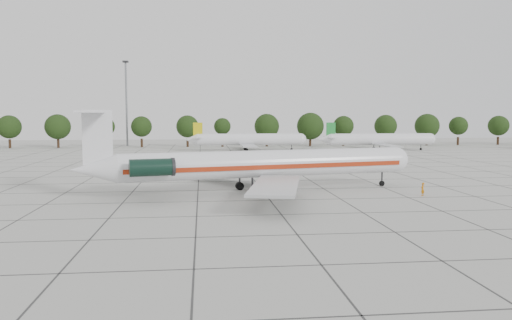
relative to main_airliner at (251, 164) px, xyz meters
The scene contains 8 objects.
ground 4.58m from the main_airliner, 56.48° to the left, with size 260.00×260.00×0.00m, color #B9B9B1.
apron_joints 17.86m from the main_airliner, 84.71° to the left, with size 170.00×170.00×0.02m, color #383838.
main_airliner is the anchor object (origin of this frame).
ground_crew 20.43m from the main_airliner, 12.65° to the right, with size 0.57×0.37×1.56m, color #C16B0B.
bg_airliner_c 70.61m from the main_airliner, 84.86° to the left, with size 28.24×27.20×7.40m.
bg_airliner_d 78.89m from the main_airliner, 58.84° to the left, with size 28.24×27.20×7.40m.
tree_line 88.05m from the main_airliner, 96.57° to the left, with size 249.86×8.44×10.22m.
floodlight_mast 99.20m from the main_airliner, 106.73° to the left, with size 1.60×1.60×25.45m.
Camera 1 is at (-7.41, -62.11, 9.48)m, focal length 35.00 mm.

